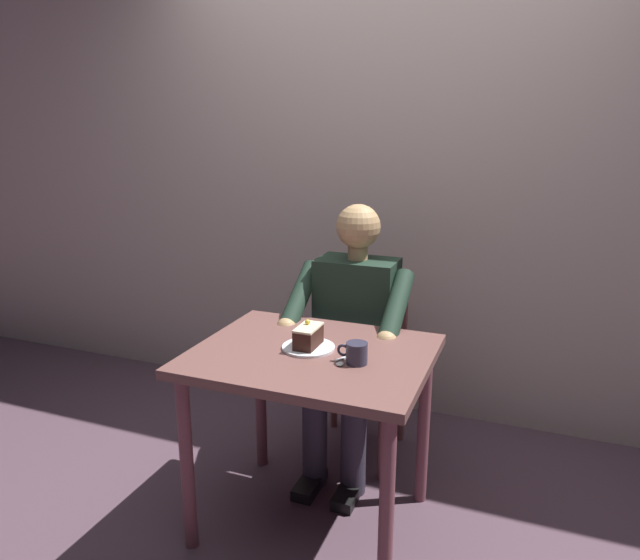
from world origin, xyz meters
The scene contains 9 objects.
ground_plane centered at (0.00, 0.00, 0.00)m, with size 14.00×14.00×0.00m, color #513B47.
cafe_rear_panel centered at (0.00, -1.16, 1.50)m, with size 6.40×0.12×3.00m, color #B4A49A.
dining_table centered at (0.00, 0.00, 0.64)m, with size 0.88×0.72×0.74m.
chair centered at (0.00, -0.65, 0.49)m, with size 0.42×0.42×0.89m.
seated_person centered at (0.00, -0.47, 0.64)m, with size 0.53×0.58×1.22m.
dessert_plate centered at (0.02, -0.02, 0.75)m, with size 0.20×0.20×0.01m, color white.
cake_slice centered at (0.02, -0.02, 0.79)m, with size 0.08×0.14×0.10m.
coffee_cup centered at (-0.19, 0.05, 0.78)m, with size 0.11×0.08×0.08m.
dessert_spoon centered at (-0.14, 0.05, 0.74)m, with size 0.06×0.14×0.01m.
Camera 1 is at (-0.76, 1.87, 1.56)m, focal length 32.43 mm.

